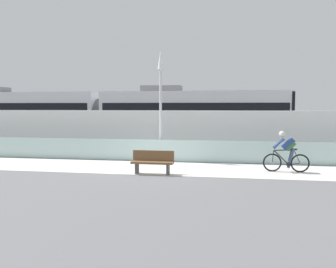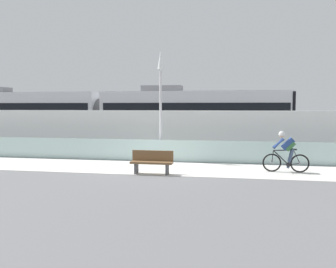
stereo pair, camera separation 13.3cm
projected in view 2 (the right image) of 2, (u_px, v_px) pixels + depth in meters
ground_plane at (154, 168)px, 14.85m from camera, size 200.00×200.00×0.00m
bike_path_deck at (154, 168)px, 14.85m from camera, size 32.00×3.20×0.01m
glass_parapet at (162, 151)px, 16.63m from camera, size 32.00×0.05×1.01m
concrete_barrier_wall at (169, 133)px, 18.34m from camera, size 32.00×0.36×2.36m
tram_rail_near at (176, 150)px, 20.87m from camera, size 32.00×0.08×0.01m
tram_rail_far at (180, 147)px, 22.28m from camera, size 32.00×0.08×0.01m
tram at (103, 117)px, 22.26m from camera, size 22.56×2.54×3.81m
cyclist_on_bike at (286, 152)px, 13.86m from camera, size 1.77×0.58×1.61m
lamp_post_antenna at (161, 91)px, 16.73m from camera, size 0.28×0.28×5.20m
bench at (152, 162)px, 13.51m from camera, size 1.60×0.45×0.89m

